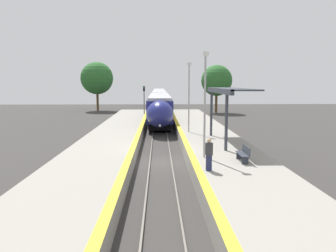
{
  "coord_description": "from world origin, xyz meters",
  "views": [
    {
      "loc": [
        -0.11,
        -21.46,
        5.33
      ],
      "look_at": [
        0.59,
        3.09,
        2.08
      ],
      "focal_mm": 35.0,
      "sensor_mm": 36.0,
      "label": 1
    }
  ],
  "objects": [
    {
      "name": "background_tree_left",
      "position": [
        -11.78,
        41.43,
        6.17
      ],
      "size": [
        6.11,
        6.11,
        9.24
      ],
      "color": "brown",
      "rests_on": "ground_plane"
    },
    {
      "name": "platform_left",
      "position": [
        -3.95,
        0.0,
        0.49
      ],
      "size": [
        4.56,
        64.0,
        0.99
      ],
      "color": "gray",
      "rests_on": "ground_plane"
    },
    {
      "name": "station_canopy",
      "position": [
        4.77,
        2.19,
        4.64
      ],
      "size": [
        2.02,
        9.01,
        3.96
      ],
      "color": "#333842",
      "rests_on": "platform_right"
    },
    {
      "name": "rail_right",
      "position": [
        0.72,
        0.0,
        0.07
      ],
      "size": [
        0.08,
        90.0,
        0.15
      ],
      "primitive_type": "cube",
      "color": "slate",
      "rests_on": "ground_plane"
    },
    {
      "name": "background_tree_right",
      "position": [
        10.13,
        36.55,
        5.71
      ],
      "size": [
        5.46,
        5.46,
        8.46
      ],
      "color": "brown",
      "rests_on": "ground_plane"
    },
    {
      "name": "railway_signal",
      "position": [
        -2.16,
        24.52,
        2.94
      ],
      "size": [
        0.28,
        0.28,
        4.86
      ],
      "color": "#59595E",
      "rests_on": "ground_plane"
    },
    {
      "name": "lamppost_near",
      "position": [
        2.54,
        -2.68,
        4.43
      ],
      "size": [
        0.36,
        0.2,
        6.09
      ],
      "color": "#9E9EA3",
      "rests_on": "platform_right"
    },
    {
      "name": "lamppost_mid",
      "position": [
        2.54,
        7.31,
        4.43
      ],
      "size": [
        0.36,
        0.2,
        6.09
      ],
      "color": "#9E9EA3",
      "rests_on": "platform_right"
    },
    {
      "name": "train",
      "position": [
        0.0,
        39.27,
        2.14
      ],
      "size": [
        2.88,
        59.55,
        3.73
      ],
      "color": "black",
      "rests_on": "ground_plane"
    },
    {
      "name": "ground_plane",
      "position": [
        0.0,
        0.0,
        0.0
      ],
      "size": [
        120.0,
        120.0,
        0.0
      ],
      "primitive_type": "plane",
      "color": "#383533"
    },
    {
      "name": "rail_left",
      "position": [
        -0.72,
        0.0,
        0.07
      ],
      "size": [
        0.08,
        90.0,
        0.15
      ],
      "primitive_type": "cube",
      "color": "slate",
      "rests_on": "ground_plane"
    },
    {
      "name": "platform_bench",
      "position": [
        4.6,
        -3.83,
        1.46
      ],
      "size": [
        0.44,
        1.62,
        0.89
      ],
      "color": "#2D333D",
      "rests_on": "platform_right"
    },
    {
      "name": "platform_right",
      "position": [
        4.07,
        0.0,
        0.49
      ],
      "size": [
        4.8,
        64.0,
        0.99
      ],
      "color": "gray",
      "rests_on": "ground_plane"
    },
    {
      "name": "person_waiting",
      "position": [
        2.37,
        -5.63,
        1.82
      ],
      "size": [
        0.36,
        0.22,
        1.62
      ],
      "color": "navy",
      "rests_on": "platform_right"
    }
  ]
}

